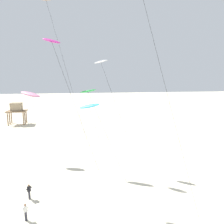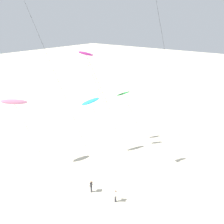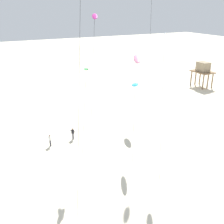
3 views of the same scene
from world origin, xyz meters
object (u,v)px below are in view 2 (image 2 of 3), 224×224
(kite_green, at_px, (124,95))
(kite_white, at_px, (86,60))
(kite_cyan, at_px, (91,102))
(kite_flyer_middle, at_px, (115,196))
(kite_pink, at_px, (14,102))
(kite_magenta, at_px, (87,56))
(kite_flyer_nearest, at_px, (91,186))

(kite_green, distance_m, kite_white, 9.35)
(kite_cyan, relative_size, kite_flyer_middle, 5.71)
(kite_green, relative_size, kite_flyer_middle, 7.00)
(kite_pink, distance_m, kite_white, 11.86)
(kite_pink, bearing_deg, kite_magenta, -61.66)
(kite_cyan, xyz_separation_m, kite_flyer_nearest, (-6.65, -5.91, -8.02))
(kite_flyer_nearest, relative_size, kite_flyer_middle, 1.00)
(kite_flyer_middle, bearing_deg, kite_pink, 99.72)
(kite_pink, bearing_deg, kite_white, -16.89)
(kite_green, xyz_separation_m, kite_magenta, (-3.67, 2.71, 5.10))
(kite_white, distance_m, kite_flyer_nearest, 18.09)
(kite_green, bearing_deg, kite_flyer_nearest, 178.55)
(kite_pink, distance_m, kite_flyer_nearest, 14.85)
(kite_pink, bearing_deg, kite_cyan, -32.84)
(kite_flyer_nearest, bearing_deg, kite_green, -1.45)
(kite_magenta, bearing_deg, kite_green, -36.41)
(kite_pink, height_order, kite_flyer_nearest, kite_pink)
(kite_white, bearing_deg, kite_flyer_middle, -124.24)
(kite_flyer_nearest, xyz_separation_m, kite_flyer_middle, (0.53, -3.39, 0.00))
(kite_cyan, xyz_separation_m, kite_green, (-0.17, -6.07, 2.23))
(kite_magenta, bearing_deg, kite_flyer_nearest, -137.82)
(kite_pink, height_order, kite_white, kite_white)
(kite_white, distance_m, kite_magenta, 8.27)
(kite_cyan, bearing_deg, kite_magenta, -138.81)
(kite_pink, xyz_separation_m, kite_white, (10.52, -3.19, 4.46))
(kite_cyan, xyz_separation_m, kite_white, (1.84, 2.40, 5.62))
(kite_flyer_nearest, bearing_deg, kite_flyer_middle, -81.12)
(kite_cyan, relative_size, kite_green, 0.81)
(kite_white, bearing_deg, kite_magenta, -134.58)
(kite_cyan, xyz_separation_m, kite_pink, (-8.67, 5.60, 1.16))
(kite_green, relative_size, kite_pink, 1.09)
(kite_pink, relative_size, kite_magenta, 0.63)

